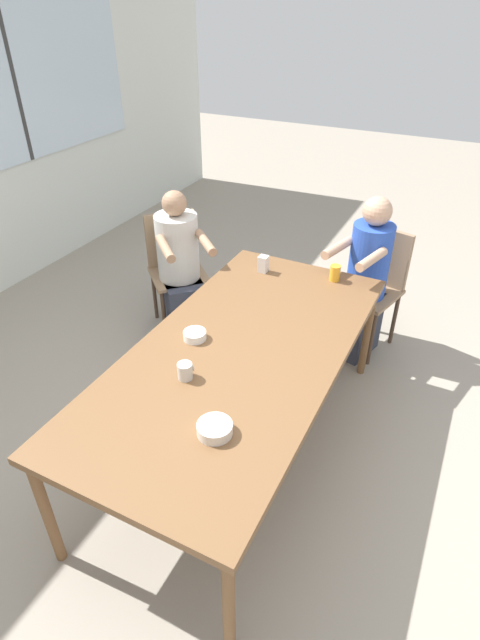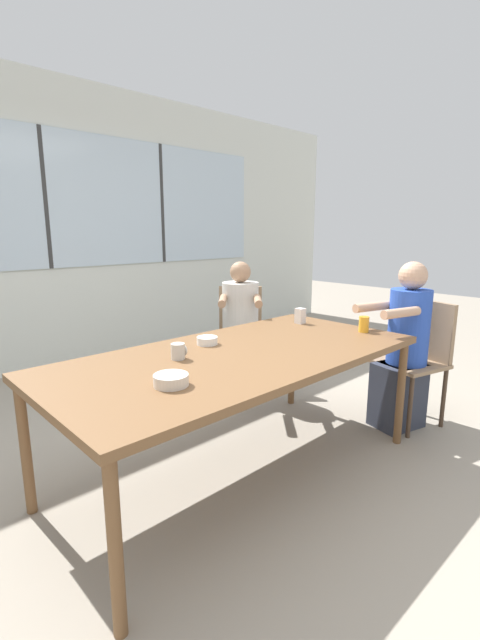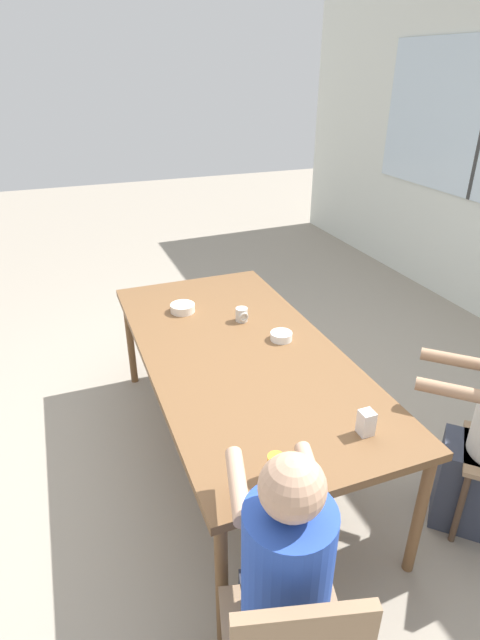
{
  "view_description": "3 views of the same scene",
  "coord_description": "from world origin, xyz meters",
  "px_view_note": "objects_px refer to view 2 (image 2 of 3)",
  "views": [
    {
      "loc": [
        -1.81,
        -0.91,
        2.26
      ],
      "look_at": [
        0.0,
        0.0,
        0.9
      ],
      "focal_mm": 28.0,
      "sensor_mm": 36.0,
      "label": 1
    },
    {
      "loc": [
        -1.53,
        -1.62,
        1.37
      ],
      "look_at": [
        0.0,
        0.0,
        0.9
      ],
      "focal_mm": 24.0,
      "sensor_mm": 36.0,
      "label": 2
    },
    {
      "loc": [
        2.15,
        -0.82,
        2.08
      ],
      "look_at": [
        0.0,
        0.0,
        0.9
      ],
      "focal_mm": 28.0,
      "sensor_mm": 36.0,
      "label": 3
    }
  ],
  "objects_px": {
    "milk_carton_small": "(300,316)",
    "bowl_white_shallow": "(207,341)",
    "chair_for_woman_green_shirt": "(419,351)",
    "person_woman_green_shirt": "(404,353)",
    "juice_glass": "(364,324)",
    "chair_for_man_blue_shirt": "(240,327)",
    "coffee_mug": "(178,351)",
    "bowl_cereal": "(171,380)",
    "person_man_blue_shirt": "(240,334)"
  },
  "relations": [
    {
      "from": "milk_carton_small",
      "to": "bowl_white_shallow",
      "type": "xyz_separation_m",
      "value": [
        -0.84,
        0.01,
        -0.03
      ]
    },
    {
      "from": "chair_for_woman_green_shirt",
      "to": "milk_carton_small",
      "type": "bearing_deg",
      "value": 58.7
    },
    {
      "from": "person_woman_green_shirt",
      "to": "bowl_white_shallow",
      "type": "xyz_separation_m",
      "value": [
        -1.27,
        0.58,
        0.21
      ]
    },
    {
      "from": "juice_glass",
      "to": "bowl_white_shallow",
      "type": "xyz_separation_m",
      "value": [
        -0.93,
        0.46,
        -0.03
      ]
    },
    {
      "from": "chair_for_man_blue_shirt",
      "to": "milk_carton_small",
      "type": "xyz_separation_m",
      "value": [
        -0.18,
        -0.81,
        0.25
      ]
    },
    {
      "from": "coffee_mug",
      "to": "milk_carton_small",
      "type": "distance_m",
      "value": 1.13
    },
    {
      "from": "coffee_mug",
      "to": "person_woman_green_shirt",
      "type": "bearing_deg",
      "value": -16.43
    },
    {
      "from": "chair_for_man_blue_shirt",
      "to": "bowl_cereal",
      "type": "bearing_deg",
      "value": 81.49
    },
    {
      "from": "bowl_cereal",
      "to": "juice_glass",
      "type": "bearing_deg",
      "value": -1.65
    },
    {
      "from": "juice_glass",
      "to": "person_man_blue_shirt",
      "type": "bearing_deg",
      "value": 91.27
    },
    {
      "from": "chair_for_man_blue_shirt",
      "to": "juice_glass",
      "type": "height_order",
      "value": "chair_for_man_blue_shirt"
    },
    {
      "from": "chair_for_woman_green_shirt",
      "to": "person_woman_green_shirt",
      "type": "bearing_deg",
      "value": 90.0
    },
    {
      "from": "juice_glass",
      "to": "bowl_white_shallow",
      "type": "bearing_deg",
      "value": 153.78
    },
    {
      "from": "bowl_cereal",
      "to": "person_woman_green_shirt",
      "type": "bearing_deg",
      "value": -5.22
    },
    {
      "from": "person_man_blue_shirt",
      "to": "bowl_cereal",
      "type": "xyz_separation_m",
      "value": [
        -1.45,
        -1.1,
        0.24
      ]
    },
    {
      "from": "person_man_blue_shirt",
      "to": "coffee_mug",
      "type": "bearing_deg",
      "value": 77.34
    },
    {
      "from": "person_man_blue_shirt",
      "to": "juice_glass",
      "type": "height_order",
      "value": "person_man_blue_shirt"
    },
    {
      "from": "coffee_mug",
      "to": "bowl_white_shallow",
      "type": "height_order",
      "value": "coffee_mug"
    },
    {
      "from": "milk_carton_small",
      "to": "bowl_cereal",
      "type": "xyz_separation_m",
      "value": [
        -1.38,
        -0.41,
        -0.03
      ]
    },
    {
      "from": "person_man_blue_shirt",
      "to": "chair_for_man_blue_shirt",
      "type": "bearing_deg",
      "value": -90.0
    },
    {
      "from": "chair_for_woman_green_shirt",
      "to": "chair_for_man_blue_shirt",
      "type": "relative_size",
      "value": 1.0
    },
    {
      "from": "coffee_mug",
      "to": "bowl_cereal",
      "type": "distance_m",
      "value": 0.39
    },
    {
      "from": "person_woman_green_shirt",
      "to": "juice_glass",
      "type": "distance_m",
      "value": 0.43
    },
    {
      "from": "juice_glass",
      "to": "bowl_cereal",
      "type": "xyz_separation_m",
      "value": [
        -1.47,
        0.04,
        -0.03
      ]
    },
    {
      "from": "person_woman_green_shirt",
      "to": "person_man_blue_shirt",
      "type": "height_order",
      "value": "person_woman_green_shirt"
    },
    {
      "from": "chair_for_woman_green_shirt",
      "to": "milk_carton_small",
      "type": "height_order",
      "value": "chair_for_woman_green_shirt"
    },
    {
      "from": "person_woman_green_shirt",
      "to": "bowl_cereal",
      "type": "bearing_deg",
      "value": 99.57
    },
    {
      "from": "chair_for_man_blue_shirt",
      "to": "person_woman_green_shirt",
      "type": "xyz_separation_m",
      "value": [
        0.25,
        -1.39,
        0.01
      ]
    },
    {
      "from": "coffee_mug",
      "to": "bowl_white_shallow",
      "type": "bearing_deg",
      "value": 23.04
    },
    {
      "from": "person_man_blue_shirt",
      "to": "bowl_white_shallow",
      "type": "relative_size",
      "value": 9.25
    },
    {
      "from": "coffee_mug",
      "to": "juice_glass",
      "type": "bearing_deg",
      "value": -15.43
    },
    {
      "from": "person_man_blue_shirt",
      "to": "coffee_mug",
      "type": "height_order",
      "value": "person_man_blue_shirt"
    },
    {
      "from": "chair_for_woman_green_shirt",
      "to": "juice_glass",
      "type": "relative_size",
      "value": 8.59
    },
    {
      "from": "person_man_blue_shirt",
      "to": "bowl_cereal",
      "type": "relative_size",
      "value": 7.42
    },
    {
      "from": "juice_glass",
      "to": "bowl_cereal",
      "type": "distance_m",
      "value": 1.47
    },
    {
      "from": "person_man_blue_shirt",
      "to": "coffee_mug",
      "type": "relative_size",
      "value": 13.48
    },
    {
      "from": "chair_for_woman_green_shirt",
      "to": "juice_glass",
      "type": "xyz_separation_m",
      "value": [
        -0.49,
        0.16,
        0.24
      ]
    },
    {
      "from": "chair_for_woman_green_shirt",
      "to": "chair_for_man_blue_shirt",
      "type": "xyz_separation_m",
      "value": [
        -0.41,
        1.43,
        0.0
      ]
    },
    {
      "from": "coffee_mug",
      "to": "bowl_cereal",
      "type": "bearing_deg",
      "value": -130.04
    },
    {
      "from": "chair_for_man_blue_shirt",
      "to": "milk_carton_small",
      "type": "height_order",
      "value": "chair_for_man_blue_shirt"
    },
    {
      "from": "person_woman_green_shirt",
      "to": "juice_glass",
      "type": "bearing_deg",
      "value": 84.84
    },
    {
      "from": "bowl_white_shallow",
      "to": "milk_carton_small",
      "type": "bearing_deg",
      "value": -0.77
    },
    {
      "from": "chair_for_woman_green_shirt",
      "to": "bowl_cereal",
      "type": "height_order",
      "value": "chair_for_woman_green_shirt"
    },
    {
      "from": "chair_for_woman_green_shirt",
      "to": "bowl_white_shallow",
      "type": "distance_m",
      "value": 1.57
    },
    {
      "from": "person_man_blue_shirt",
      "to": "milk_carton_small",
      "type": "distance_m",
      "value": 0.75
    },
    {
      "from": "bowl_white_shallow",
      "to": "person_man_blue_shirt",
      "type": "bearing_deg",
      "value": 36.85
    },
    {
      "from": "chair_for_man_blue_shirt",
      "to": "juice_glass",
      "type": "relative_size",
      "value": 8.59
    },
    {
      "from": "person_man_blue_shirt",
      "to": "bowl_white_shallow",
      "type": "height_order",
      "value": "person_man_blue_shirt"
    },
    {
      "from": "chair_for_woman_green_shirt",
      "to": "milk_carton_small",
      "type": "distance_m",
      "value": 0.89
    },
    {
      "from": "coffee_mug",
      "to": "chair_for_man_blue_shirt",
      "type": "bearing_deg",
      "value": 35.18
    }
  ]
}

